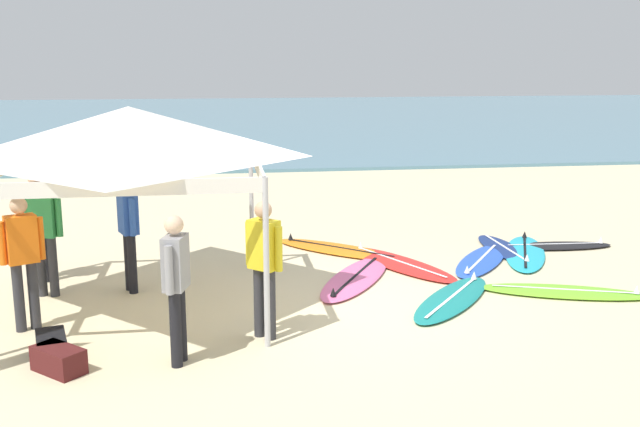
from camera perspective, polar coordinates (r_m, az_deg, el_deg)
name	(u,v)px	position (r m, az deg, el deg)	size (l,w,h in m)	color
ground_plane	(331,308)	(10.31, 0.88, -7.24)	(80.00, 80.00, 0.00)	beige
sea	(243,119)	(39.78, -5.94, 7.21)	(80.00, 36.00, 0.10)	#568499
canopy_tent	(130,134)	(10.13, -14.36, 5.91)	(3.43, 3.43, 2.75)	#B7B7BC
surfboard_blue	(481,260)	(12.76, 12.24, -3.53)	(1.79, 2.24, 0.19)	blue
surfboard_pink	(356,278)	(11.54, 2.74, -4.93)	(1.83, 2.57, 0.19)	pink
surfboard_orange	(339,249)	(13.18, 1.44, -2.75)	(2.39, 2.23, 0.19)	orange
surfboard_black	(556,246)	(14.07, 17.60, -2.36)	(2.09, 0.66, 0.19)	black
surfboard_lime	(565,292)	(11.45, 18.23, -5.70)	(2.49, 1.39, 0.19)	#7AD12D
surfboard_red	(400,263)	(12.37, 6.11, -3.82)	(1.78, 2.61, 0.19)	red
surfboard_teal	(452,299)	(10.74, 10.08, -6.44)	(1.95, 2.26, 0.19)	#19847F
surfboard_navy	(506,250)	(13.56, 14.02, -2.69)	(0.62, 2.15, 0.19)	navy
surfboard_cyan	(525,253)	(13.42, 15.40, -2.92)	(1.58, 2.55, 0.19)	#23B2CC
person_green	(44,229)	(11.24, -20.35, -1.13)	(0.54, 0.30, 1.71)	#2D2D33
person_red	(38,218)	(12.04, -20.79, -0.32)	(0.48, 0.38, 1.71)	black
person_yellow	(264,260)	(9.01, -4.31, -3.57)	(0.42, 0.41, 1.71)	#2D2D33
person_grey	(176,279)	(8.38, -10.95, -4.96)	(0.31, 0.53, 1.71)	black
person_orange	(23,254)	(9.95, -21.80, -2.91)	(0.50, 0.36, 1.71)	#2D2D33
person_blue	(129,226)	(11.10, -14.44, -0.92)	(0.34, 0.52, 1.71)	black
gear_bag_near_tent	(51,347)	(9.18, -19.85, -9.55)	(0.60, 0.32, 0.28)	black
gear_bag_by_pole	(59,360)	(8.79, -19.37, -10.52)	(0.60, 0.32, 0.28)	#4C1919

